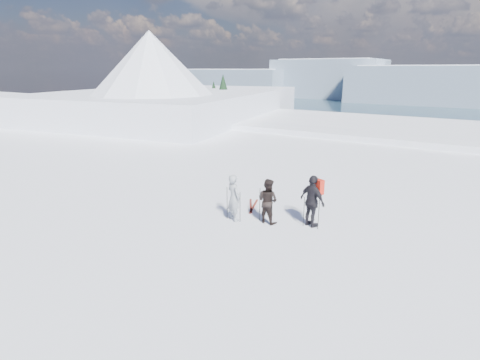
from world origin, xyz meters
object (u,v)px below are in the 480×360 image
(skier_grey, at_px, (234,198))
(skis_loose, at_px, (252,206))
(skier_pack, at_px, (312,201))
(skier_dark, at_px, (268,201))

(skier_grey, bearing_deg, skis_loose, -59.19)
(skier_grey, xyz_separation_m, skis_loose, (-0.15, 1.69, -0.91))
(skier_grey, relative_size, skier_pack, 0.93)
(skier_pack, relative_size, skis_loose, 1.21)
(skier_grey, bearing_deg, skier_dark, -131.04)
(skier_pack, bearing_deg, skier_grey, 44.12)
(skis_loose, bearing_deg, skier_grey, -85.05)
(skier_grey, xyz_separation_m, skier_dark, (1.21, 0.52, -0.05))
(skier_grey, height_order, skier_pack, skier_pack)
(skier_dark, bearing_deg, skier_pack, -154.30)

